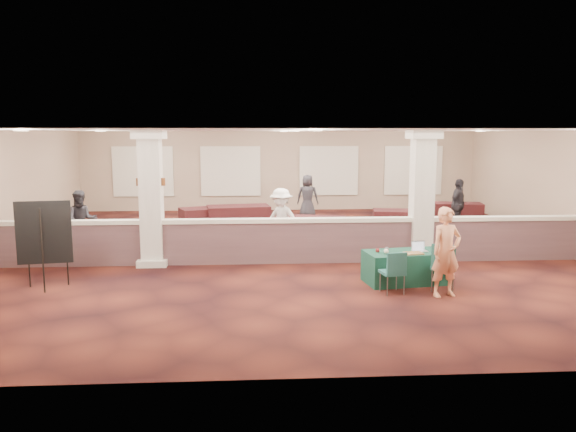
{
  "coord_description": "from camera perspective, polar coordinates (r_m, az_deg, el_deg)",
  "views": [
    {
      "loc": [
        -1.09,
        -14.83,
        3.15
      ],
      "look_at": [
        -0.29,
        -2.0,
        1.23
      ],
      "focal_mm": 35.0,
      "sensor_mm": 36.0,
      "label": 1
    }
  ],
  "objects": [
    {
      "name": "attendee_b",
      "position": [
        15.03,
        -0.7,
        -0.36
      ],
      "size": [
        1.16,
        1.02,
        1.68
      ],
      "primitive_type": "imported",
      "rotation": [
        0.0,
        0.0,
        -0.61
      ],
      "color": "silver",
      "rests_on": "ground"
    },
    {
      "name": "yarn_cream",
      "position": [
        11.8,
        9.95,
        -3.55
      ],
      "size": [
        0.1,
        0.1,
        0.1
      ],
      "primitive_type": "sphere",
      "color": "beige",
      "rests_on": "near_table"
    },
    {
      "name": "knitting",
      "position": [
        11.89,
        12.64,
        -3.71
      ],
      "size": [
        0.4,
        0.32,
        0.03
      ],
      "primitive_type": "cube",
      "rotation": [
        0.0,
        0.0,
        0.14
      ],
      "color": "#B36B1C",
      "rests_on": "near_table"
    },
    {
      "name": "attendee_c",
      "position": [
        18.81,
        16.89,
        1.07
      ],
      "size": [
        1.0,
        1.05,
        1.68
      ],
      "primitive_type": "imported",
      "rotation": [
        0.0,
        0.0,
        0.85
      ],
      "color": "black",
      "rests_on": "ground"
    },
    {
      "name": "wall_back",
      "position": [
        22.91,
        -0.82,
        4.61
      ],
      "size": [
        16.0,
        0.04,
        3.2
      ],
      "primitive_type": "cube",
      "color": "gray",
      "rests_on": "ground"
    },
    {
      "name": "far_table_front_right",
      "position": [
        18.16,
        11.45,
        -0.53
      ],
      "size": [
        1.89,
        1.16,
        0.72
      ],
      "primitive_type": "cube",
      "rotation": [
        0.0,
        0.0,
        -0.17
      ],
      "color": "black",
      "rests_on": "ground"
    },
    {
      "name": "far_table_back_left",
      "position": [
        18.3,
        -7.93,
        -0.31
      ],
      "size": [
        2.06,
        1.53,
        0.75
      ],
      "primitive_type": "cube",
      "rotation": [
        0.0,
        0.0,
        0.37
      ],
      "color": "black",
      "rests_on": "ground"
    },
    {
      "name": "partition_wall",
      "position": [
        13.62,
        1.1,
        -2.44
      ],
      "size": [
        15.6,
        0.28,
        1.1
      ],
      "color": "#4F353B",
      "rests_on": "ground"
    },
    {
      "name": "conf_chair_main",
      "position": [
        11.6,
        15.5,
        -4.63
      ],
      "size": [
        0.63,
        0.63,
        0.98
      ],
      "rotation": [
        0.0,
        0.0,
        -0.37
      ],
      "color": "#1B5045",
      "rests_on": "ground"
    },
    {
      "name": "sconce_left",
      "position": [
        13.65,
        -14.93,
        3.37
      ],
      "size": [
        0.12,
        0.12,
        0.18
      ],
      "color": "brown",
      "rests_on": "column_left"
    },
    {
      "name": "ground",
      "position": [
        15.2,
        0.64,
        -3.47
      ],
      "size": [
        16.0,
        16.0,
        0.0
      ],
      "primitive_type": "plane",
      "color": "#4F1D13",
      "rests_on": "ground"
    },
    {
      "name": "laptop_base",
      "position": [
        12.15,
        13.27,
        -3.5
      ],
      "size": [
        0.33,
        0.25,
        0.02
      ],
      "primitive_type": "cube",
      "rotation": [
        0.0,
        0.0,
        0.14
      ],
      "color": "silver",
      "rests_on": "near_table"
    },
    {
      "name": "conf_chair_side",
      "position": [
        11.2,
        10.73,
        -5.33
      ],
      "size": [
        0.5,
        0.5,
        0.85
      ],
      "rotation": [
        0.0,
        0.0,
        0.18
      ],
      "color": "#1B5045",
      "rests_on": "ground"
    },
    {
      "name": "wall_front",
      "position": [
        7.09,
        5.39,
        -4.17
      ],
      "size": [
        16.0,
        0.04,
        3.2
      ],
      "primitive_type": "cube",
      "color": "gray",
      "rests_on": "ground"
    },
    {
      "name": "far_table_front_left",
      "position": [
        16.31,
        -22.87,
        -2.07
      ],
      "size": [
        1.92,
        1.37,
        0.7
      ],
      "primitive_type": "cube",
      "rotation": [
        0.0,
        0.0,
        0.32
      ],
      "color": "black",
      "rests_on": "ground"
    },
    {
      "name": "column_left",
      "position": [
        13.63,
        -13.72,
        1.87
      ],
      "size": [
        0.72,
        0.72,
        3.2
      ],
      "color": "beige",
      "rests_on": "ground"
    },
    {
      "name": "yarn_red",
      "position": [
        11.87,
        9.09,
        -3.47
      ],
      "size": [
        0.09,
        0.09,
        0.09
      ],
      "primitive_type": "sphere",
      "color": "maroon",
      "rests_on": "near_table"
    },
    {
      "name": "far_table_front_center",
      "position": [
        15.79,
        2.24,
        -1.55
      ],
      "size": [
        2.11,
        1.32,
        0.8
      ],
      "primitive_type": "cube",
      "rotation": [
        0.0,
        0.0,
        -0.18
      ],
      "color": "black",
      "rests_on": "ground"
    },
    {
      "name": "attendee_a",
      "position": [
        15.88,
        -20.21,
        -0.48
      ],
      "size": [
        0.88,
        0.66,
        1.64
      ],
      "primitive_type": "imported",
      "rotation": [
        0.0,
        0.0,
        0.32
      ],
      "color": "black",
      "rests_on": "ground"
    },
    {
      "name": "woman",
      "position": [
        11.22,
        15.77,
        -3.55
      ],
      "size": [
        0.72,
        0.58,
        1.74
      ],
      "primitive_type": "imported",
      "rotation": [
        0.0,
        0.0,
        0.29
      ],
      "color": "#EB9066",
      "rests_on": "ground"
    },
    {
      "name": "sconce_right",
      "position": [
        13.55,
        -12.6,
        3.42
      ],
      "size": [
        0.12,
        0.12,
        0.18
      ],
      "color": "brown",
      "rests_on": "column_left"
    },
    {
      "name": "near_table",
      "position": [
        12.15,
        11.95,
        -5.1
      ],
      "size": [
        1.84,
        1.1,
        0.67
      ],
      "primitive_type": "cube",
      "rotation": [
        0.0,
        0.0,
        0.14
      ],
      "color": "#0D3124",
      "rests_on": "ground"
    },
    {
      "name": "easel_board",
      "position": [
        12.27,
        -23.54,
        -1.64
      ],
      "size": [
        1.05,
        0.59,
        1.8
      ],
      "rotation": [
        0.0,
        0.0,
        0.16
      ],
      "color": "black",
      "rests_on": "ground"
    },
    {
      "name": "far_table_back_right",
      "position": [
        20.83,
        16.85,
        0.36
      ],
      "size": [
        1.78,
        1.1,
        0.68
      ],
      "primitive_type": "cube",
      "rotation": [
        0.0,
        0.0,
        -0.17
      ],
      "color": "black",
      "rests_on": "ground"
    },
    {
      "name": "scissors",
      "position": [
        12.1,
        15.06,
        -3.62
      ],
      "size": [
        0.11,
        0.04,
        0.01
      ],
      "primitive_type": "cube",
      "rotation": [
        0.0,
        0.0,
        0.14
      ],
      "color": "#B41513",
      "rests_on": "near_table"
    },
    {
      "name": "screen_glow",
      "position": [
        12.22,
        13.09,
        -2.97
      ],
      "size": [
        0.27,
        0.04,
        0.17
      ],
      "primitive_type": "cube",
      "rotation": [
        0.0,
        0.0,
        0.14
      ],
      "color": "silver",
      "rests_on": "near_table"
    },
    {
      "name": "yarn_grey",
      "position": [
        12.01,
        10.0,
        -3.34
      ],
      "size": [
        0.09,
        0.09,
        0.09
      ],
      "primitive_type": "sphere",
      "color": "#505056",
      "rests_on": "near_table"
    },
    {
      "name": "attendee_d",
      "position": [
        20.68,
        2.0,
        1.99
      ],
      "size": [
        0.87,
        0.57,
        1.62
      ],
      "primitive_type": "imported",
      "rotation": [
        0.0,
        0.0,
        2.96
      ],
      "color": "black",
      "rests_on": "ground"
    },
    {
      "name": "far_table_back_center",
      "position": [
        18.25,
        -5.04,
        -0.21
      ],
      "size": [
        2.11,
        1.27,
        0.8
      ],
      "primitive_type": "cube",
      "rotation": [
        0.0,
        0.0,
        0.15
      ],
      "color": "black",
      "rests_on": "ground"
    },
    {
      "name": "column_right",
      "position": [
        14.03,
        13.43,
        2.06
      ],
      "size": [
        0.72,
        0.72,
        3.2
      ],
      "color": "beige",
      "rests_on": "ground"
    },
    {
      "name": "ceiling",
      "position": [
        14.87,
        0.66,
        8.68
      ],
      "size": [
        16.0,
        16.0,
        0.02
      ],
      "primitive_type": "cube",
      "color": "white",
      "rests_on": "wall_back"
    },
    {
      "name": "laptop_screen",
      "position": [
        12.22,
        13.08,
        -2.9
      ],
      "size": [
        0.3,
        0.05,
        0.2
      ],
      "primitive_type": "cube",
      "rotation": [
        0.0,
        0.0,
        0.14
      ],
      "color": "silver",
      "rests_on": "near_table"
    }
  ]
}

